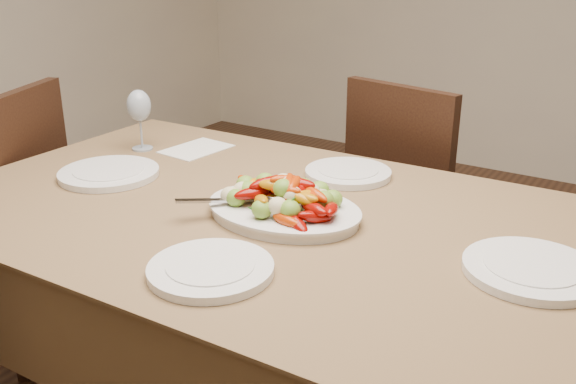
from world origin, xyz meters
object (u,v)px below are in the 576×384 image
(serving_platter, at_px, (284,213))
(wine_glass, at_px, (140,118))
(dining_table, at_px, (288,348))
(plate_left, at_px, (109,173))
(plate_near, at_px, (211,270))
(plate_right, at_px, (532,270))
(chair_far, at_px, (424,206))
(plate_far, at_px, (348,173))

(serving_platter, xyz_separation_m, wine_glass, (-0.68, 0.21, 0.09))
(dining_table, height_order, wine_glass, wine_glass)
(serving_platter, height_order, plate_left, serving_platter)
(wine_glass, bearing_deg, plate_near, -36.28)
(plate_near, bearing_deg, serving_platter, 96.34)
(wine_glass, bearing_deg, plate_right, -8.07)
(chair_far, bearing_deg, plate_far, 99.74)
(dining_table, relative_size, chair_far, 1.94)
(serving_platter, height_order, plate_far, serving_platter)
(plate_left, bearing_deg, dining_table, 3.98)
(serving_platter, xyz_separation_m, plate_right, (0.57, 0.03, -0.00))
(plate_left, relative_size, plate_far, 1.15)
(plate_near, relative_size, wine_glass, 1.24)
(chair_far, distance_m, plate_near, 1.27)
(dining_table, height_order, plate_near, plate_near)
(plate_far, bearing_deg, dining_table, -87.78)
(dining_table, bearing_deg, plate_near, -84.63)
(chair_far, height_order, plate_far, chair_far)
(dining_table, distance_m, plate_right, 0.69)
(plate_left, height_order, plate_right, same)
(dining_table, xyz_separation_m, wine_glass, (-0.69, 0.20, 0.48))
(serving_platter, bearing_deg, plate_far, 91.43)
(serving_platter, relative_size, plate_near, 1.49)
(plate_left, relative_size, plate_near, 1.10)
(chair_far, height_order, plate_near, chair_far)
(plate_right, distance_m, plate_near, 0.64)
(chair_far, height_order, plate_right, chair_far)
(dining_table, bearing_deg, plate_far, 92.22)
(chair_far, relative_size, plate_right, 3.49)
(dining_table, height_order, plate_right, plate_right)
(dining_table, bearing_deg, plate_right, 2.00)
(chair_far, relative_size, wine_glass, 4.64)
(chair_far, relative_size, serving_platter, 2.51)
(plate_near, bearing_deg, dining_table, 95.37)
(dining_table, bearing_deg, chair_far, 89.43)
(plate_left, height_order, plate_near, same)
(chair_far, height_order, wine_glass, wine_glass)
(dining_table, relative_size, plate_near, 7.25)
(plate_far, bearing_deg, serving_platter, -88.57)
(chair_far, xyz_separation_m, wine_glass, (-0.70, -0.70, 0.39))
(plate_right, xyz_separation_m, plate_near, (-0.54, -0.35, 0.00))
(plate_right, bearing_deg, serving_platter, -176.75)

